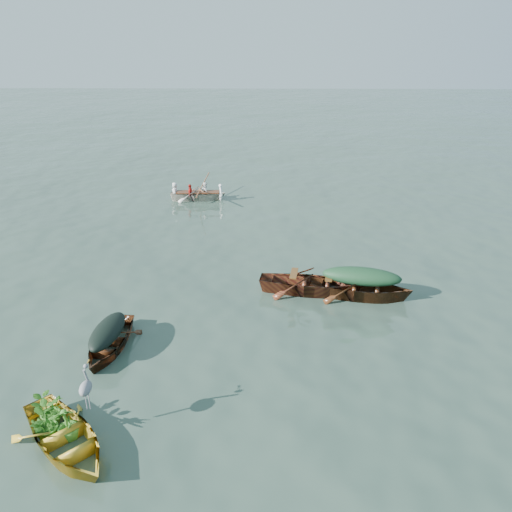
{
  "coord_description": "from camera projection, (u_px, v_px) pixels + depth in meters",
  "views": [
    {
      "loc": [
        -0.13,
        -11.55,
        7.01
      ],
      "look_at": [
        -0.47,
        3.41,
        0.5
      ],
      "focal_mm": 35.0,
      "sensor_mm": 36.0,
      "label": 1
    }
  ],
  "objects": [
    {
      "name": "heron",
      "position": [
        87.0,
        395.0,
        9.32
      ],
      "size": [
        0.48,
        0.48,
        0.92
      ],
      "primitive_type": null,
      "rotation": [
        0.0,
        0.0,
        0.77
      ],
      "color": "gray",
      "rests_on": "yellow_dinghy"
    },
    {
      "name": "yellow_dinghy",
      "position": [
        67.0,
        448.0,
        9.3
      ],
      "size": [
        3.31,
        3.34,
        0.89
      ],
      "primitive_type": "imported",
      "rotation": [
        0.0,
        0.0,
        0.77
      ],
      "color": "gold",
      "rests_on": "ground"
    },
    {
      "name": "oars",
      "position": [
        198.0,
        191.0,
        23.53
      ],
      "size": [
        0.7,
        2.62,
        0.06
      ],
      "primitive_type": null,
      "rotation": [
        0.0,
        0.0,
        1.61
      ],
      "color": "brown",
      "rests_on": "rowed_boat"
    },
    {
      "name": "thwart_benches",
      "position": [
        311.0,
        277.0,
        14.81
      ],
      "size": [
        2.23,
        1.1,
        0.04
      ],
      "primitive_type": null,
      "rotation": [
        0.0,
        0.0,
        1.42
      ],
      "color": "#543113",
      "rests_on": "open_wooden_boat"
    },
    {
      "name": "dark_tarp_cover",
      "position": [
        107.0,
        329.0,
        12.05
      ],
      "size": [
        0.79,
        1.79,
        0.4
      ],
      "primitive_type": "ellipsoid",
      "rotation": [
        0.0,
        0.0,
        -0.08
      ],
      "color": "black",
      "rests_on": "dark_covered_boat"
    },
    {
      "name": "dark_covered_boat",
      "position": [
        110.0,
        349.0,
        12.29
      ],
      "size": [
        1.43,
        3.25,
        0.76
      ],
      "primitive_type": "imported",
      "rotation": [
        0.0,
        0.0,
        -0.08
      ],
      "color": "#442610",
      "rests_on": "ground"
    },
    {
      "name": "open_wooden_boat",
      "position": [
        310.0,
        293.0,
        15.02
      ],
      "size": [
        4.43,
        1.94,
        0.99
      ],
      "primitive_type": "imported",
      "rotation": [
        0.0,
        0.0,
        1.42
      ],
      "color": "brown",
      "rests_on": "ground"
    },
    {
      "name": "green_tarp_cover",
      "position": [
        362.0,
        275.0,
        14.45
      ],
      "size": [
        2.37,
        1.12,
        0.52
      ],
      "primitive_type": "ellipsoid",
      "rotation": [
        0.0,
        0.0,
        1.38
      ],
      "color": "#183C25",
      "rests_on": "green_tarp_boat"
    },
    {
      "name": "green_tarp_boat",
      "position": [
        360.0,
        298.0,
        14.74
      ],
      "size": [
        4.31,
        2.04,
        0.95
      ],
      "primitive_type": "imported",
      "rotation": [
        0.0,
        0.0,
        1.38
      ],
      "color": "#572A14",
      "rests_on": "ground"
    },
    {
      "name": "rowers",
      "position": [
        198.0,
        184.0,
        23.39
      ],
      "size": [
        2.58,
        1.08,
        0.76
      ],
      "primitive_type": "imported",
      "rotation": [
        0.0,
        0.0,
        1.61
      ],
      "color": "white",
      "rests_on": "rowed_boat"
    },
    {
      "name": "dinghy_weeds",
      "position": [
        50.0,
        401.0,
        9.39
      ],
      "size": [
        1.13,
        1.13,
        0.6
      ],
      "primitive_type": "imported",
      "rotation": [
        0.0,
        0.0,
        0.77
      ],
      "color": "#336C1C",
      "rests_on": "yellow_dinghy"
    },
    {
      "name": "ground",
      "position": [
        271.0,
        324.0,
        13.38
      ],
      "size": [
        140.0,
        140.0,
        0.0
      ],
      "primitive_type": "plane",
      "color": "#354A3E",
      "rests_on": "ground"
    },
    {
      "name": "rowed_boat",
      "position": [
        198.0,
        200.0,
        23.71
      ],
      "size": [
        3.68,
        1.23,
        0.83
      ],
      "primitive_type": "imported",
      "rotation": [
        0.0,
        0.0,
        1.61
      ],
      "color": "beige",
      "rests_on": "ground"
    }
  ]
}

